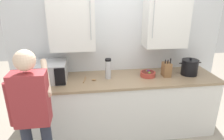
% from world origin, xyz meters
% --- Properties ---
extents(back_wall_tiled, '(3.29, 0.44, 2.56)m').
position_xyz_m(back_wall_tiled, '(-0.00, 1.18, 1.40)').
color(back_wall_tiled, silver).
rests_on(back_wall_tiled, ground_plane).
extents(counter_unit, '(2.83, 0.72, 0.90)m').
position_xyz_m(counter_unit, '(0.00, 0.84, 0.45)').
color(counter_unit, white).
rests_on(counter_unit, ground_plane).
extents(microwave_oven, '(0.58, 0.76, 0.26)m').
position_xyz_m(microwave_oven, '(-1.06, 0.88, 1.03)').
color(microwave_oven, '#B7BABF').
rests_on(microwave_oven, counter_unit).
extents(wooden_spoon, '(0.19, 0.20, 0.02)m').
position_xyz_m(wooden_spoon, '(-0.47, 0.82, 0.91)').
color(wooden_spoon, '#A37547').
rests_on(wooden_spoon, counter_unit).
extents(stock_pot, '(0.34, 0.25, 0.26)m').
position_xyz_m(stock_pot, '(1.03, 0.85, 1.02)').
color(stock_pot, black).
rests_on(stock_pot, counter_unit).
extents(thermos_flask, '(0.09, 0.09, 0.30)m').
position_xyz_m(thermos_flask, '(-0.20, 0.86, 1.05)').
color(thermos_flask, '#B7BABF').
rests_on(thermos_flask, counter_unit).
extents(knife_block, '(0.11, 0.15, 0.28)m').
position_xyz_m(knife_block, '(0.67, 0.83, 1.00)').
color(knife_block, brown).
rests_on(knife_block, counter_unit).
extents(fruit_bowl, '(0.22, 0.22, 0.09)m').
position_xyz_m(fruit_bowl, '(0.39, 0.86, 0.94)').
color(fruit_bowl, '#AD3D33').
rests_on(fruit_bowl, counter_unit).
extents(person_figure, '(0.44, 0.66, 1.58)m').
position_xyz_m(person_figure, '(-1.06, 0.02, 0.94)').
color(person_figure, '#282D3D').
rests_on(person_figure, ground_plane).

